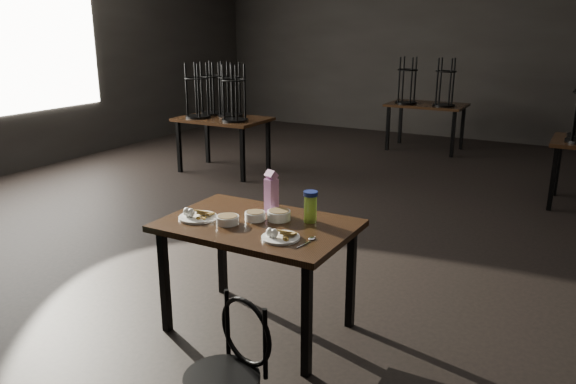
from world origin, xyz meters
The scene contains 12 objects.
main_table centered at (0.13, -1.39, 0.67)m, with size 1.20×0.80×0.75m.
plate_left centered at (-0.25, -1.51, 0.77)m, with size 0.25×0.25×0.08m.
plate_right centered at (0.40, -1.57, 0.77)m, with size 0.23×0.23×0.07m.
bowl_near centered at (0.09, -1.35, 0.78)m, with size 0.13×0.13×0.05m.
bowl_far centered at (0.22, -1.28, 0.78)m, with size 0.15×0.15×0.06m.
bowl_big centered at (-0.02, -1.50, 0.78)m, with size 0.15×0.15×0.05m.
juice_carton centered at (0.10, -1.17, 0.88)m, with size 0.09×0.09×0.29m.
water_bottle centered at (0.42, -1.21, 0.85)m, with size 0.12×0.12×0.20m.
spoon centered at (0.56, -1.50, 0.75)m, with size 0.05×0.20×0.01m.
bentwood_chair centered at (0.60, -2.39, 0.45)m, with size 0.39×0.38×0.75m.
bg_table_left centered at (-2.54, 1.96, 0.80)m, with size 1.20×0.80×1.48m.
bg_table_far centered at (-0.48, 4.67, 0.75)m, with size 1.20×0.80×1.48m.
Camera 1 is at (1.93, -4.24, 1.95)m, focal length 35.00 mm.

